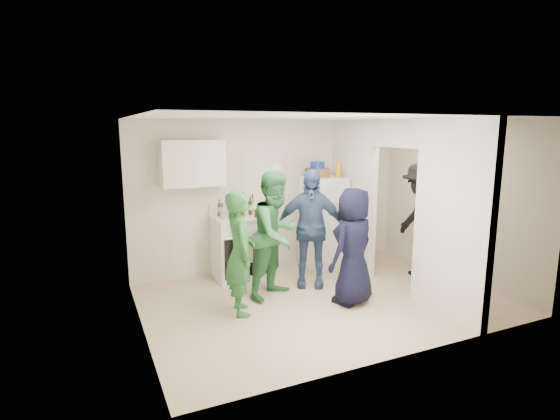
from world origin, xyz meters
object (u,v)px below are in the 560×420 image
(person_navy, at_px, (353,246))
(person_nook, at_px, (421,221))
(yellow_cup_stack_top, at_px, (338,170))
(person_green_center, at_px, (276,234))
(fridge, at_px, (323,222))
(blue_bowl, at_px, (317,165))
(person_green_left, at_px, (240,253))
(stove, at_px, (240,247))
(person_denim, at_px, (310,228))
(wicker_basket, at_px, (317,173))

(person_navy, bearing_deg, person_nook, 173.72)
(yellow_cup_stack_top, bearing_deg, person_green_center, -151.83)
(fridge, height_order, blue_bowl, blue_bowl)
(fridge, relative_size, person_green_center, 0.87)
(blue_bowl, relative_size, person_green_left, 0.15)
(stove, relative_size, person_green_left, 0.63)
(person_navy, xyz_separation_m, person_nook, (1.58, 0.46, 0.13))
(person_navy, bearing_deg, person_denim, -98.21)
(wicker_basket, relative_size, person_green_center, 0.20)
(person_green_center, bearing_deg, person_nook, -33.58)
(wicker_basket, relative_size, blue_bowl, 1.46)
(yellow_cup_stack_top, xyz_separation_m, person_green_left, (-2.17, -1.17, -0.88))
(person_green_left, bearing_deg, stove, -9.63)
(blue_bowl, distance_m, person_navy, 1.93)
(stove, bearing_deg, blue_bowl, 0.82)
(person_green_center, distance_m, person_nook, 2.43)
(stove, distance_m, person_green_center, 1.04)
(person_green_left, distance_m, person_green_center, 0.77)
(stove, xyz_separation_m, yellow_cup_stack_top, (1.72, -0.13, 1.18))
(fridge, relative_size, person_nook, 0.84)
(person_green_left, bearing_deg, person_navy, -92.30)
(person_nook, bearing_deg, person_denim, -86.84)
(yellow_cup_stack_top, bearing_deg, blue_bowl, 154.89)
(yellow_cup_stack_top, distance_m, person_green_left, 2.62)
(fridge, xyz_separation_m, person_navy, (-0.44, -1.59, 0.02))
(fridge, bearing_deg, person_green_center, -144.80)
(fridge, xyz_separation_m, person_denim, (-0.66, -0.74, 0.11))
(person_green_left, height_order, person_nook, person_nook)
(stove, relative_size, wicker_basket, 2.88)
(blue_bowl, height_order, person_denim, blue_bowl)
(person_green_left, xyz_separation_m, person_nook, (3.09, 0.14, 0.13))
(person_denim, bearing_deg, person_nook, 16.89)
(person_green_center, bearing_deg, person_navy, -67.35)
(person_green_left, relative_size, person_nook, 0.86)
(person_green_left, xyz_separation_m, person_denim, (1.29, 0.53, 0.09))
(stove, distance_m, wicker_basket, 1.80)
(stove, height_order, person_nook, person_nook)
(yellow_cup_stack_top, relative_size, person_navy, 0.16)
(person_navy, bearing_deg, yellow_cup_stack_top, -136.44)
(stove, height_order, blue_bowl, blue_bowl)
(blue_bowl, height_order, person_green_center, blue_bowl)
(stove, bearing_deg, person_green_left, -109.12)
(wicker_basket, distance_m, person_green_left, 2.42)
(blue_bowl, bearing_deg, wicker_basket, 0.00)
(wicker_basket, height_order, yellow_cup_stack_top, yellow_cup_stack_top)
(wicker_basket, bearing_deg, person_nook, -43.56)
(person_green_left, xyz_separation_m, person_green_center, (0.67, 0.37, 0.10))
(person_nook, bearing_deg, person_green_left, -72.06)
(wicker_basket, bearing_deg, person_green_left, -144.45)
(yellow_cup_stack_top, bearing_deg, person_navy, -114.09)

